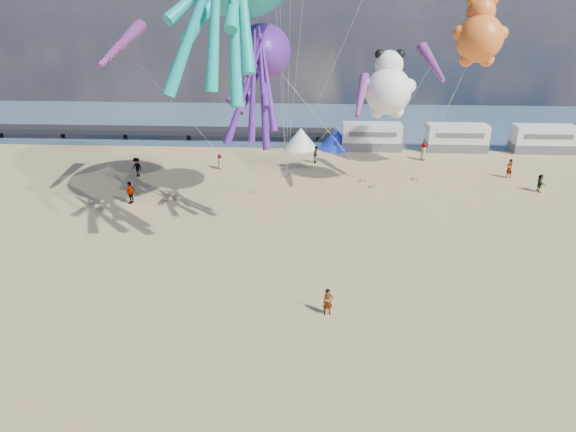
% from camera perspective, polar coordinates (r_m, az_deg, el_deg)
% --- Properties ---
extents(ground, '(120.00, 120.00, 0.00)m').
position_cam_1_polar(ground, '(23.07, 2.97, -18.24)').
color(ground, tan).
rests_on(ground, ground).
extents(water, '(120.00, 120.00, 0.00)m').
position_cam_1_polar(water, '(74.12, 3.40, 10.39)').
color(water, '#3A566F').
rests_on(water, ground).
extents(pier, '(60.00, 3.00, 0.50)m').
position_cam_1_polar(pier, '(69.04, -20.85, 8.98)').
color(pier, black).
rests_on(pier, ground).
extents(motorhome_0, '(6.60, 2.50, 3.00)m').
position_cam_1_polar(motorhome_0, '(59.47, 9.24, 8.71)').
color(motorhome_0, silver).
rests_on(motorhome_0, ground).
extents(motorhome_1, '(6.60, 2.50, 3.00)m').
position_cam_1_polar(motorhome_1, '(61.18, 18.22, 8.27)').
color(motorhome_1, silver).
rests_on(motorhome_1, ground).
extents(motorhome_2, '(6.60, 2.50, 3.00)m').
position_cam_1_polar(motorhome_2, '(64.26, 26.49, 7.68)').
color(motorhome_2, silver).
rests_on(motorhome_2, ground).
extents(tent_white, '(4.00, 4.00, 2.40)m').
position_cam_1_polar(tent_white, '(59.25, 1.42, 8.64)').
color(tent_white, white).
rests_on(tent_white, ground).
extents(tent_blue, '(4.00, 4.00, 2.40)m').
position_cam_1_polar(tent_blue, '(59.26, 5.34, 8.55)').
color(tent_blue, '#1933CC').
rests_on(tent_blue, ground).
extents(standing_person, '(0.62, 0.49, 1.49)m').
position_cam_1_polar(standing_person, '(27.13, 4.45, -9.50)').
color(standing_person, tan).
rests_on(standing_person, ground).
extents(beachgoer_0, '(0.43, 0.60, 1.52)m').
position_cam_1_polar(beachgoer_0, '(51.92, -7.58, 6.02)').
color(beachgoer_0, '#7F6659').
rests_on(beachgoer_0, ground).
extents(beachgoer_1, '(0.65, 0.92, 1.77)m').
position_cam_1_polar(beachgoer_1, '(53.72, 3.19, 6.85)').
color(beachgoer_1, '#7F6659').
rests_on(beachgoer_1, ground).
extents(beachgoer_2, '(1.12, 1.01, 1.87)m').
position_cam_1_polar(beachgoer_2, '(51.07, -16.45, 5.23)').
color(beachgoer_2, '#7F6659').
rests_on(beachgoer_2, ground).
extents(beachgoer_3, '(1.05, 1.37, 1.87)m').
position_cam_1_polar(beachgoer_3, '(44.01, -17.10, 2.51)').
color(beachgoer_3, '#7F6659').
rests_on(beachgoer_3, ground).
extents(beachgoer_4, '(0.39, 0.92, 1.56)m').
position_cam_1_polar(beachgoer_4, '(50.01, 26.20, 3.30)').
color(beachgoer_4, '#7F6659').
rests_on(beachgoer_4, ground).
extents(beachgoer_5, '(1.80, 1.11, 1.85)m').
position_cam_1_polar(beachgoer_5, '(52.95, 23.37, 4.88)').
color(beachgoer_5, '#7F6659').
rests_on(beachgoer_5, ground).
extents(beachgoer_6, '(0.71, 0.48, 1.88)m').
position_cam_1_polar(beachgoer_6, '(56.38, 14.83, 6.94)').
color(beachgoer_6, '#7F6659').
rests_on(beachgoer_6, ground).
extents(sandbag_a, '(0.50, 0.35, 0.22)m').
position_cam_1_polar(sandbag_a, '(44.73, -3.83, 2.66)').
color(sandbag_a, gray).
rests_on(sandbag_a, ground).
extents(sandbag_b, '(0.50, 0.35, 0.22)m').
position_cam_1_polar(sandbag_b, '(46.73, 9.39, 3.26)').
color(sandbag_b, gray).
rests_on(sandbag_b, ground).
extents(sandbag_c, '(0.50, 0.35, 0.22)m').
position_cam_1_polar(sandbag_c, '(49.60, 13.90, 4.01)').
color(sandbag_c, gray).
rests_on(sandbag_c, ground).
extents(sandbag_d, '(0.50, 0.35, 0.22)m').
position_cam_1_polar(sandbag_d, '(48.25, 8.39, 3.92)').
color(sandbag_d, gray).
rests_on(sandbag_d, ground).
extents(sandbag_e, '(0.50, 0.35, 0.22)m').
position_cam_1_polar(sandbag_e, '(49.34, -0.18, 4.57)').
color(sandbag_e, gray).
rests_on(sandbag_e, ground).
extents(kite_octopus_purple, '(5.29, 9.61, 10.41)m').
position_cam_1_polar(kite_octopus_purple, '(40.06, -2.73, 17.79)').
color(kite_octopus_purple, '#4D1E83').
extents(kite_panda, '(5.02, 4.77, 6.66)m').
position_cam_1_polar(kite_panda, '(45.13, 11.06, 13.47)').
color(kite_panda, white).
extents(kite_teddy_orange, '(5.72, 5.49, 7.01)m').
position_cam_1_polar(kite_teddy_orange, '(50.56, 20.49, 17.99)').
color(kite_teddy_orange, orange).
extents(windsock_left, '(2.14, 7.28, 7.20)m').
position_cam_1_polar(windsock_left, '(42.64, -18.04, 17.66)').
color(windsock_left, red).
extents(windsock_mid, '(2.15, 5.41, 5.32)m').
position_cam_1_polar(windsock_mid, '(46.37, 15.75, 16.01)').
color(windsock_mid, red).
extents(windsock_right, '(1.84, 5.26, 5.19)m').
position_cam_1_polar(windsock_right, '(43.23, 8.15, 13.10)').
color(windsock_right, red).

